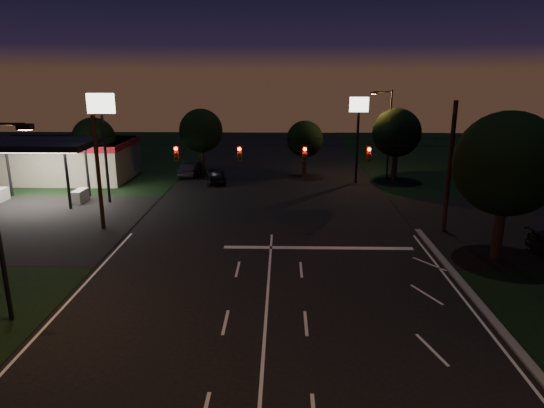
{
  "coord_description": "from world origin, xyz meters",
  "views": [
    {
      "loc": [
        0.74,
        -17.44,
        10.92
      ],
      "look_at": [
        0.08,
        11.06,
        3.0
      ],
      "focal_mm": 32.0,
      "sensor_mm": 36.0,
      "label": 1
    }
  ],
  "objects_px": {
    "utility_pole_right": "(443,231)",
    "car_oncoming_a": "(215,175)",
    "car_oncoming_b": "(192,168)",
    "tree_right_near": "(506,165)"
  },
  "relations": [
    {
      "from": "tree_right_near",
      "to": "car_oncoming_b",
      "type": "relative_size",
      "value": 1.84
    },
    {
      "from": "utility_pole_right",
      "to": "car_oncoming_b",
      "type": "height_order",
      "value": "utility_pole_right"
    },
    {
      "from": "car_oncoming_b",
      "to": "tree_right_near",
      "type": "bearing_deg",
      "value": 140.39
    },
    {
      "from": "utility_pole_right",
      "to": "tree_right_near",
      "type": "distance_m",
      "value": 7.61
    },
    {
      "from": "utility_pole_right",
      "to": "car_oncoming_a",
      "type": "bearing_deg",
      "value": 140.69
    },
    {
      "from": "tree_right_near",
      "to": "car_oncoming_b",
      "type": "bearing_deg",
      "value": 134.58
    },
    {
      "from": "utility_pole_right",
      "to": "tree_right_near",
      "type": "relative_size",
      "value": 1.03
    },
    {
      "from": "utility_pole_right",
      "to": "car_oncoming_b",
      "type": "xyz_separation_m",
      "value": [
        -21.0,
        18.02,
        0.79
      ]
    },
    {
      "from": "car_oncoming_a",
      "to": "car_oncoming_b",
      "type": "relative_size",
      "value": 0.96
    },
    {
      "from": "utility_pole_right",
      "to": "car_oncoming_a",
      "type": "distance_m",
      "value": 23.29
    }
  ]
}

